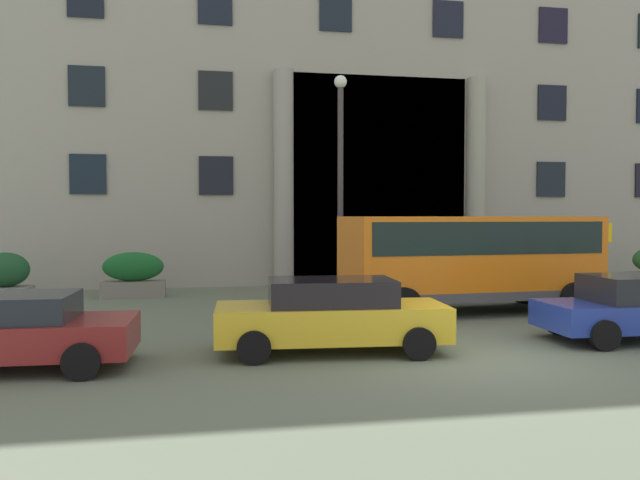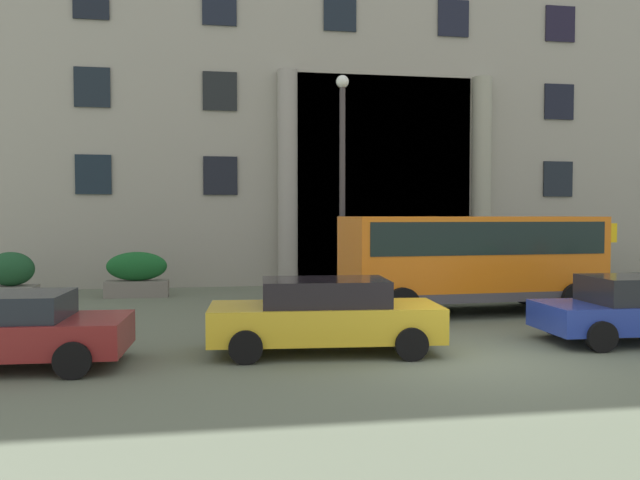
{
  "view_description": "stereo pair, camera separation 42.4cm",
  "coord_description": "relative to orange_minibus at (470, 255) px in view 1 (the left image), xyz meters",
  "views": [
    {
      "loc": [
        -5.21,
        -11.06,
        2.71
      ],
      "look_at": [
        -1.86,
        6.39,
        2.0
      ],
      "focal_mm": 36.05,
      "sensor_mm": 36.0,
      "label": 1
    },
    {
      "loc": [
        -4.79,
        -11.13,
        2.71
      ],
      "look_at": [
        -1.86,
        6.39,
        2.0
      ],
      "focal_mm": 36.05,
      "sensor_mm": 36.0,
      "label": 2
    }
  ],
  "objects": [
    {
      "name": "orange_minibus",
      "position": [
        0.0,
        0.0,
        0.0
      ],
      "size": [
        7.03,
        3.05,
        2.65
      ],
      "rotation": [
        0.0,
        0.0,
        0.05
      ],
      "color": "orange",
      "rests_on": "ground_plane"
    },
    {
      "name": "hedge_planter_far_east",
      "position": [
        -9.44,
        5.03,
        -0.88
      ],
      "size": [
        2.02,
        0.75,
        1.48
      ],
      "color": "slate",
      "rests_on": "ground_plane"
    },
    {
      "name": "hedge_planter_entrance_right",
      "position": [
        2.05,
        5.22,
        -0.81
      ],
      "size": [
        1.81,
        0.78,
        1.61
      ],
      "color": "gray",
      "rests_on": "ground_plane"
    },
    {
      "name": "hedge_planter_west",
      "position": [
        6.37,
        5.15,
        -0.79
      ],
      "size": [
        1.89,
        0.8,
        1.66
      ],
      "color": "slate",
      "rests_on": "ground_plane"
    },
    {
      "name": "lamppost_plaza_centre",
      "position": [
        -2.93,
        3.26,
        2.55
      ],
      "size": [
        0.4,
        0.4,
        7.07
      ],
      "color": "#3B3635",
      "rests_on": "ground_plane"
    },
    {
      "name": "bus_stop_sign",
      "position": [
        5.25,
        1.6,
        -0.08
      ],
      "size": [
        0.44,
        0.08,
        2.43
      ],
      "color": "#94971B",
      "rests_on": "ground_plane"
    },
    {
      "name": "hedge_planter_east",
      "position": [
        -13.22,
        4.69,
        -0.85
      ],
      "size": [
        1.49,
        1.0,
        1.53
      ],
      "color": "gray",
      "rests_on": "ground_plane"
    },
    {
      "name": "ground_plane",
      "position": [
        -2.18,
        -5.5,
        -1.65
      ],
      "size": [
        80.0,
        64.0,
        0.12
      ],
      "primitive_type": "cube",
      "color": "#59634F"
    },
    {
      "name": "scooter_by_planter",
      "position": [
        -4.11,
        -2.34,
        -1.14
      ],
      "size": [
        1.96,
        0.55,
        0.89
      ],
      "rotation": [
        0.0,
        0.0,
        0.03
      ],
      "color": "black",
      "rests_on": "ground_plane"
    },
    {
      "name": "white_taxi_kerbside",
      "position": [
        -4.82,
        -4.34,
        -0.85
      ],
      "size": [
        4.59,
        2.18,
        1.44
      ],
      "rotation": [
        0.0,
        0.0,
        -0.07
      ],
      "color": "gold",
      "rests_on": "ground_plane"
    },
    {
      "name": "office_building_facade",
      "position": [
        -2.17,
        11.98,
        7.8
      ],
      "size": [
        33.77,
        9.62,
        18.8
      ],
      "color": "gray",
      "rests_on": "ground_plane"
    },
    {
      "name": "parked_sedan_second",
      "position": [
        -10.74,
        -4.67,
        -0.9
      ],
      "size": [
        4.54,
        2.19,
        1.32
      ],
      "rotation": [
        0.0,
        0.0,
        -0.04
      ],
      "color": "maroon",
      "rests_on": "ground_plane"
    }
  ]
}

